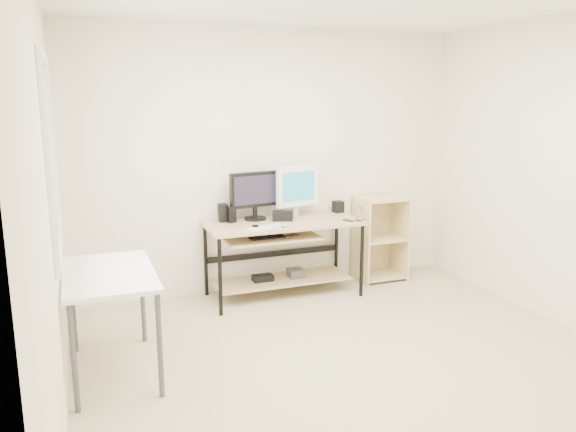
# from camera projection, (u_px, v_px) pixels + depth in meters

# --- Properties ---
(room) EXTENTS (4.01, 4.01, 2.62)m
(room) POSITION_uv_depth(u_px,v_px,m) (348.00, 190.00, 3.77)
(room) COLOR #BCB291
(room) RESTS_ON ground
(desk) EXTENTS (1.50, 0.65, 0.75)m
(desk) POSITION_uv_depth(u_px,v_px,m) (281.00, 243.00, 5.45)
(desk) COLOR tan
(desk) RESTS_ON ground
(side_table) EXTENTS (0.60, 1.00, 0.75)m
(side_table) POSITION_uv_depth(u_px,v_px,m) (110.00, 283.00, 3.88)
(side_table) COLOR white
(side_table) RESTS_ON ground
(shelf_unit) EXTENTS (0.50, 0.40, 0.90)m
(shelf_unit) POSITION_uv_depth(u_px,v_px,m) (378.00, 237.00, 6.03)
(shelf_unit) COLOR beige
(shelf_unit) RESTS_ON ground
(black_monitor) EXTENTS (0.52, 0.21, 0.47)m
(black_monitor) POSITION_uv_depth(u_px,v_px,m) (255.00, 193.00, 5.45)
(black_monitor) COLOR black
(black_monitor) RESTS_ON desk
(white_imac) EXTENTS (0.48, 0.16, 0.52)m
(white_imac) POSITION_uv_depth(u_px,v_px,m) (298.00, 187.00, 5.58)
(white_imac) COLOR silver
(white_imac) RESTS_ON desk
(keyboard) EXTENTS (0.39, 0.21, 0.01)m
(keyboard) POSITION_uv_depth(u_px,v_px,m) (265.00, 227.00, 5.15)
(keyboard) COLOR white
(keyboard) RESTS_ON desk
(mouse) EXTENTS (0.08, 0.11, 0.04)m
(mouse) POSITION_uv_depth(u_px,v_px,m) (285.00, 225.00, 5.20)
(mouse) COLOR #B7B7BC
(mouse) RESTS_ON desk
(center_speaker) EXTENTS (0.21, 0.14, 0.10)m
(center_speaker) POSITION_uv_depth(u_px,v_px,m) (282.00, 216.00, 5.44)
(center_speaker) COLOR black
(center_speaker) RESTS_ON desk
(speaker_left) EXTENTS (0.09, 0.09, 0.18)m
(speaker_left) POSITION_uv_depth(u_px,v_px,m) (223.00, 212.00, 5.39)
(speaker_left) COLOR black
(speaker_left) RESTS_ON desk
(speaker_right) EXTENTS (0.10, 0.10, 0.12)m
(speaker_right) POSITION_uv_depth(u_px,v_px,m) (338.00, 207.00, 5.84)
(speaker_right) COLOR black
(speaker_right) RESTS_ON desk
(audio_controller) EXTENTS (0.09, 0.07, 0.16)m
(audio_controller) POSITION_uv_depth(u_px,v_px,m) (232.00, 214.00, 5.36)
(audio_controller) COLOR black
(audio_controller) RESTS_ON desk
(volume_puck) EXTENTS (0.08, 0.08, 0.03)m
(volume_puck) POSITION_uv_depth(u_px,v_px,m) (255.00, 227.00, 5.15)
(volume_puck) COLOR black
(volume_puck) RESTS_ON desk
(smartphone) EXTENTS (0.09, 0.12, 0.01)m
(smartphone) POSITION_uv_depth(u_px,v_px,m) (348.00, 220.00, 5.45)
(smartphone) COLOR black
(smartphone) RESTS_ON desk
(coaster) EXTENTS (0.11, 0.11, 0.01)m
(coaster) POSITION_uv_depth(u_px,v_px,m) (359.00, 221.00, 5.45)
(coaster) COLOR #A07A48
(coaster) RESTS_ON desk
(drinking_glass) EXTENTS (0.09, 0.09, 0.14)m
(drinking_glass) POSITION_uv_depth(u_px,v_px,m) (359.00, 214.00, 5.43)
(drinking_glass) COLOR white
(drinking_glass) RESTS_ON coaster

